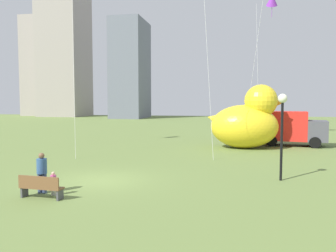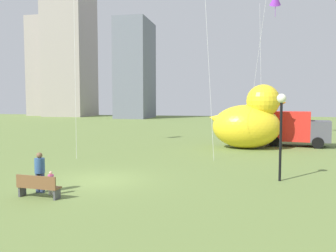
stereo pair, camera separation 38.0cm
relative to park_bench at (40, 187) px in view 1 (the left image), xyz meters
The scene contains 9 objects.
ground_plane 3.55m from the park_bench, 70.85° to the left, with size 140.00×140.00×0.00m, color olive.
park_bench is the anchor object (origin of this frame).
person_adult 0.96m from the park_bench, 116.46° to the left, with size 0.41×0.41×1.66m.
person_child 0.58m from the park_bench, 64.19° to the left, with size 0.23×0.23×0.96m.
giant_inflatable_duck 18.17m from the park_bench, 62.81° to the left, with size 6.05×3.88×5.02m.
lamppost 10.97m from the park_bench, 27.51° to the left, with size 0.43×0.43×4.08m.
box_truck 21.87m from the park_bench, 57.09° to the left, with size 5.71×3.10×2.85m.
city_skyline 74.89m from the park_bench, 115.38° to the left, with size 32.58×18.47×41.99m.
kite_purple 30.07m from the park_bench, 66.38° to the left, with size 2.04×2.60×14.51m.
Camera 1 is at (6.09, -15.27, 3.77)m, focal length 37.16 mm.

